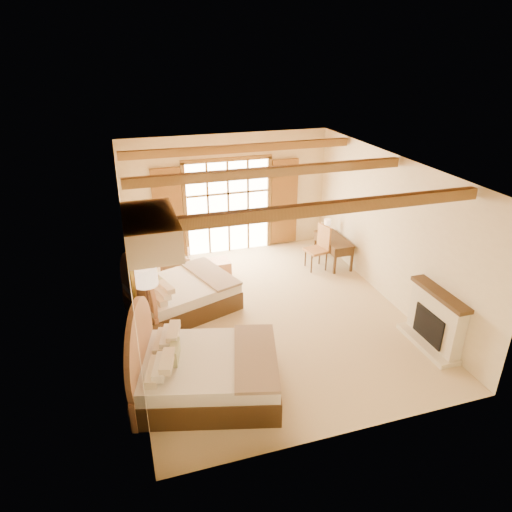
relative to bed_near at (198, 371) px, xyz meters
name	(u,v)px	position (x,y,z in m)	size (l,w,h in m)	color
floor	(269,313)	(1.88, 2.01, -0.45)	(7.00, 7.00, 0.00)	#CFBA8B
wall_back	(227,194)	(1.88, 5.51, 1.15)	(5.50, 5.50, 0.00)	beige
wall_left	(128,262)	(-0.87, 2.01, 1.15)	(7.00, 7.00, 0.00)	beige
wall_right	(390,230)	(4.63, 2.01, 1.15)	(7.00, 7.00, 0.00)	beige
ceiling	(271,165)	(1.88, 2.01, 2.75)	(7.00, 7.00, 0.00)	#B36834
ceiling_beams	(271,172)	(1.88, 2.01, 2.63)	(5.39, 4.60, 0.18)	brown
french_doors	(228,208)	(1.88, 5.45, 0.80)	(3.95, 0.08, 2.60)	white
fireplace	(434,322)	(4.48, 0.01, 0.06)	(0.46, 1.40, 1.16)	#C1B997
painting	(132,272)	(-0.82, 1.26, 1.30)	(0.06, 0.95, 0.75)	#E6D053
canopy_valance	(150,231)	(-0.52, 0.01, 2.50)	(0.70, 1.40, 0.45)	beige
bed_near	(198,371)	(0.00, 0.00, 0.00)	(2.66, 2.22, 1.49)	#412C14
bed_far	(176,293)	(0.02, 2.74, -0.03)	(2.57, 2.17, 1.37)	#412C14
nightstand	(155,345)	(-0.59, 1.20, -0.18)	(0.45, 0.45, 0.54)	#412C14
floor_lamp	(146,282)	(-0.62, 1.12, 1.16)	(0.40, 0.40, 1.90)	#33221A
armchair	(176,265)	(0.23, 4.26, -0.12)	(0.71, 0.73, 0.66)	#A57950
ottoman	(219,267)	(1.28, 4.11, -0.26)	(0.51, 0.51, 0.37)	#BD7652
desk	(333,250)	(4.27, 3.88, -0.08)	(0.56, 1.30, 0.70)	#412C14
desk_chair	(317,255)	(3.74, 3.71, -0.10)	(0.59, 0.59, 1.13)	#94643F
desk_lamp	(328,222)	(4.29, 4.33, 0.52)	(0.18, 0.18, 0.35)	#33221A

